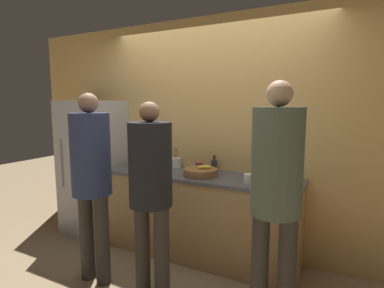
{
  "coord_description": "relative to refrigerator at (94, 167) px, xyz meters",
  "views": [
    {
      "loc": [
        1.32,
        -2.47,
        1.65
      ],
      "look_at": [
        0.0,
        0.14,
        1.26
      ],
      "focal_mm": 28.0,
      "sensor_mm": 36.0,
      "label": 1
    }
  ],
  "objects": [
    {
      "name": "ground_plane",
      "position": [
        1.51,
        -0.32,
        -0.85
      ],
      "size": [
        14.0,
        14.0,
        0.0
      ],
      "primitive_type": "plane",
      "color": "#9E8460"
    },
    {
      "name": "wall_back",
      "position": [
        1.51,
        0.33,
        0.45
      ],
      "size": [
        5.2,
        0.06,
        2.6
      ],
      "color": "#E0B266",
      "rests_on": "ground_plane"
    },
    {
      "name": "counter",
      "position": [
        1.51,
        0.03,
        -0.39
      ],
      "size": [
        2.1,
        0.64,
        0.91
      ],
      "color": "tan",
      "rests_on": "ground_plane"
    },
    {
      "name": "refrigerator",
      "position": [
        0.0,
        0.0,
        0.0
      ],
      "size": [
        0.68,
        0.65,
        1.69
      ],
      "color": "#B7B7BC",
      "rests_on": "ground_plane"
    },
    {
      "name": "person_left",
      "position": [
        0.83,
        -0.85,
        0.2
      ],
      "size": [
        0.35,
        0.35,
        1.75
      ],
      "color": "#38332D",
      "rests_on": "ground_plane"
    },
    {
      "name": "person_center",
      "position": [
        1.42,
        -0.78,
        0.16
      ],
      "size": [
        0.36,
        0.36,
        1.67
      ],
      "color": "#38332D",
      "rests_on": "ground_plane"
    },
    {
      "name": "person_right",
      "position": [
        2.43,
        -0.69,
        0.24
      ],
      "size": [
        0.36,
        0.36,
        1.81
      ],
      "color": "#38332D",
      "rests_on": "ground_plane"
    },
    {
      "name": "fruit_bowl",
      "position": [
        1.53,
        -0.04,
        0.1
      ],
      "size": [
        0.35,
        0.35,
        0.12
      ],
      "color": "brown",
      "rests_on": "counter"
    },
    {
      "name": "utensil_crock",
      "position": [
        1.09,
        0.21,
        0.12
      ],
      "size": [
        0.12,
        0.12,
        0.23
      ],
      "color": "silver",
      "rests_on": "counter"
    },
    {
      "name": "bottle_dark",
      "position": [
        1.57,
        0.25,
        0.13
      ],
      "size": [
        0.07,
        0.07,
        0.17
      ],
      "color": "#333338",
      "rests_on": "counter"
    },
    {
      "name": "bottle_clear",
      "position": [
        0.75,
        0.05,
        0.13
      ],
      "size": [
        0.07,
        0.07,
        0.18
      ],
      "color": "silver",
      "rests_on": "counter"
    },
    {
      "name": "cup_red",
      "position": [
        1.41,
        0.18,
        0.11
      ],
      "size": [
        0.09,
        0.09,
        0.09
      ],
      "color": "#A33D33",
      "rests_on": "counter"
    },
    {
      "name": "cup_white",
      "position": [
        2.07,
        -0.12,
        0.11
      ],
      "size": [
        0.08,
        0.08,
        0.09
      ],
      "color": "white",
      "rests_on": "counter"
    }
  ]
}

